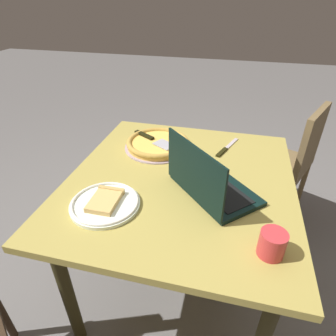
{
  "coord_description": "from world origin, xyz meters",
  "views": [
    {
      "loc": [
        0.99,
        0.19,
        1.44
      ],
      "look_at": [
        0.05,
        -0.04,
        0.81
      ],
      "focal_mm": 30.38,
      "sensor_mm": 36.0,
      "label": 1
    }
  ],
  "objects_px": {
    "laptop": "(208,183)",
    "pizza_plate": "(105,203)",
    "pizza_tray": "(158,144)",
    "table_knife": "(225,149)",
    "dining_table": "(180,195)",
    "chair_near": "(287,159)",
    "drink_cup": "(272,244)"
  },
  "relations": [
    {
      "from": "dining_table",
      "to": "drink_cup",
      "type": "height_order",
      "value": "drink_cup"
    },
    {
      "from": "dining_table",
      "to": "laptop",
      "type": "distance_m",
      "value": 0.21
    },
    {
      "from": "dining_table",
      "to": "table_knife",
      "type": "bearing_deg",
      "value": 150.75
    },
    {
      "from": "dining_table",
      "to": "pizza_tray",
      "type": "bearing_deg",
      "value": -144.84
    },
    {
      "from": "dining_table",
      "to": "chair_near",
      "type": "distance_m",
      "value": 0.93
    },
    {
      "from": "laptop",
      "to": "drink_cup",
      "type": "xyz_separation_m",
      "value": [
        0.26,
        0.23,
        -0.01
      ]
    },
    {
      "from": "laptop",
      "to": "drink_cup",
      "type": "height_order",
      "value": "laptop"
    },
    {
      "from": "dining_table",
      "to": "laptop",
      "type": "height_order",
      "value": "laptop"
    },
    {
      "from": "laptop",
      "to": "pizza_plate",
      "type": "bearing_deg",
      "value": -65.3
    },
    {
      "from": "laptop",
      "to": "pizza_plate",
      "type": "relative_size",
      "value": 1.55
    },
    {
      "from": "chair_near",
      "to": "dining_table",
      "type": "bearing_deg",
      "value": -37.6
    },
    {
      "from": "laptop",
      "to": "chair_near",
      "type": "xyz_separation_m",
      "value": [
        -0.81,
        0.43,
        -0.29
      ]
    },
    {
      "from": "table_knife",
      "to": "pizza_plate",
      "type": "bearing_deg",
      "value": -36.45
    },
    {
      "from": "table_knife",
      "to": "chair_near",
      "type": "bearing_deg",
      "value": 137.39
    },
    {
      "from": "pizza_tray",
      "to": "dining_table",
      "type": "bearing_deg",
      "value": 35.16
    },
    {
      "from": "table_knife",
      "to": "drink_cup",
      "type": "xyz_separation_m",
      "value": [
        0.64,
        0.18,
        0.04
      ]
    },
    {
      "from": "dining_table",
      "to": "pizza_plate",
      "type": "height_order",
      "value": "pizza_plate"
    },
    {
      "from": "laptop",
      "to": "pizza_tray",
      "type": "xyz_separation_m",
      "value": [
        -0.32,
        -0.3,
        -0.03
      ]
    },
    {
      "from": "pizza_plate",
      "to": "drink_cup",
      "type": "xyz_separation_m",
      "value": [
        0.09,
        0.59,
        0.03
      ]
    },
    {
      "from": "pizza_tray",
      "to": "chair_near",
      "type": "height_order",
      "value": "chair_near"
    },
    {
      "from": "laptop",
      "to": "table_knife",
      "type": "height_order",
      "value": "laptop"
    },
    {
      "from": "pizza_tray",
      "to": "table_knife",
      "type": "relative_size",
      "value": 1.5
    },
    {
      "from": "dining_table",
      "to": "drink_cup",
      "type": "distance_m",
      "value": 0.51
    },
    {
      "from": "laptop",
      "to": "chair_near",
      "type": "height_order",
      "value": "laptop"
    },
    {
      "from": "laptop",
      "to": "pizza_tray",
      "type": "bearing_deg",
      "value": -137.42
    },
    {
      "from": "pizza_tray",
      "to": "table_knife",
      "type": "height_order",
      "value": "pizza_tray"
    },
    {
      "from": "laptop",
      "to": "pizza_tray",
      "type": "height_order",
      "value": "laptop"
    },
    {
      "from": "laptop",
      "to": "pizza_plate",
      "type": "distance_m",
      "value": 0.4
    },
    {
      "from": "pizza_plate",
      "to": "laptop",
      "type": "bearing_deg",
      "value": 114.7
    },
    {
      "from": "chair_near",
      "to": "drink_cup",
      "type": "bearing_deg",
      "value": -11.02
    },
    {
      "from": "laptop",
      "to": "table_knife",
      "type": "relative_size",
      "value": 1.81
    },
    {
      "from": "pizza_tray",
      "to": "table_knife",
      "type": "bearing_deg",
      "value": 100.05
    }
  ]
}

